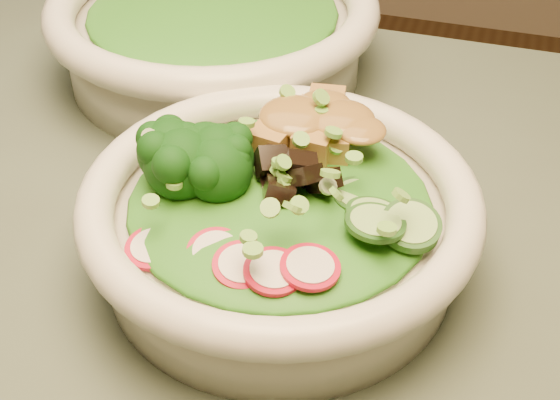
# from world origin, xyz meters

# --- Properties ---
(dining_table) EXTENTS (1.20, 0.80, 0.75)m
(dining_table) POSITION_xyz_m (0.00, 0.00, 0.64)
(dining_table) COLOR black
(dining_table) RESTS_ON ground
(salad_bowl) EXTENTS (0.27, 0.27, 0.07)m
(salad_bowl) POSITION_xyz_m (0.02, 0.02, 0.79)
(salad_bowl) COLOR silver
(salad_bowl) RESTS_ON dining_table
(side_bowl) EXTENTS (0.31, 0.31, 0.08)m
(side_bowl) POSITION_xyz_m (-0.12, 0.26, 0.79)
(side_bowl) COLOR silver
(side_bowl) RESTS_ON dining_table
(lettuce_bed) EXTENTS (0.20, 0.20, 0.02)m
(lettuce_bed) POSITION_xyz_m (0.02, 0.02, 0.81)
(lettuce_bed) COLOR #1D6A16
(lettuce_bed) RESTS_ON salad_bowl
(side_lettuce) EXTENTS (0.21, 0.21, 0.03)m
(side_lettuce) POSITION_xyz_m (-0.12, 0.26, 0.82)
(side_lettuce) COLOR #1D6A16
(side_lettuce) RESTS_ON side_bowl
(broccoli_florets) EXTENTS (0.10, 0.10, 0.04)m
(broccoli_florets) POSITION_xyz_m (-0.04, 0.02, 0.83)
(broccoli_florets) COLOR black
(broccoli_florets) RESTS_ON salad_bowl
(radish_slices) EXTENTS (0.12, 0.08, 0.02)m
(radish_slices) POSITION_xyz_m (0.02, -0.05, 0.81)
(radish_slices) COLOR #B00D27
(radish_slices) RESTS_ON salad_bowl
(cucumber_slices) EXTENTS (0.09, 0.09, 0.04)m
(cucumber_slices) POSITION_xyz_m (0.08, 0.01, 0.82)
(cucumber_slices) COLOR #98C86F
(cucumber_slices) RESTS_ON salad_bowl
(mushroom_heap) EXTENTS (0.09, 0.09, 0.04)m
(mushroom_heap) POSITION_xyz_m (0.02, 0.03, 0.82)
(mushroom_heap) COLOR black
(mushroom_heap) RESTS_ON salad_bowl
(tofu_cubes) EXTENTS (0.11, 0.09, 0.04)m
(tofu_cubes) POSITION_xyz_m (0.02, 0.08, 0.82)
(tofu_cubes) COLOR #A06B35
(tofu_cubes) RESTS_ON salad_bowl
(peanut_sauce) EXTENTS (0.07, 0.06, 0.02)m
(peanut_sauce) POSITION_xyz_m (0.02, 0.08, 0.83)
(peanut_sauce) COLOR brown
(peanut_sauce) RESTS_ON tofu_cubes
(scallion_garnish) EXTENTS (0.19, 0.19, 0.02)m
(scallion_garnish) POSITION_xyz_m (0.02, 0.02, 0.83)
(scallion_garnish) COLOR #6DAF3E
(scallion_garnish) RESTS_ON salad_bowl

